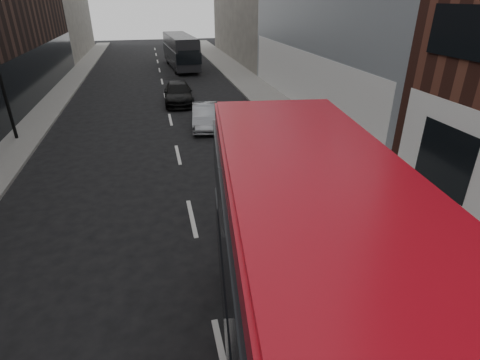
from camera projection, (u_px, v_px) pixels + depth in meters
sidewalk_right at (262, 94)px, 29.51m from camera, size 3.00×80.00×0.15m
sidewalk_left at (51, 106)px, 26.36m from camera, size 2.00×80.00×0.15m
building_left_far at (56, 1)px, 46.39m from camera, size 5.00×20.00×13.00m
grey_bus at (180, 51)px, 39.77m from camera, size 3.16×10.54×3.36m
car_a at (267, 151)px, 17.19m from camera, size 1.68×3.77×1.26m
car_b at (205, 116)px, 22.00m from camera, size 1.94×4.24×1.35m
car_c at (178, 93)px, 27.01m from camera, size 2.19×5.01×1.43m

